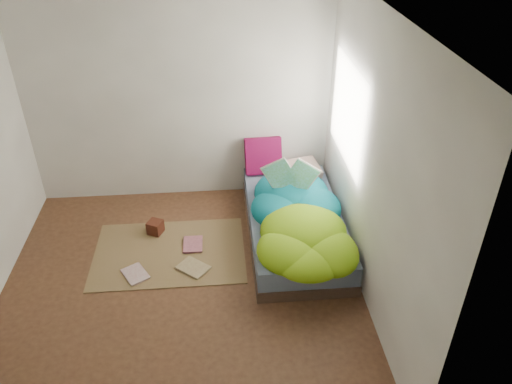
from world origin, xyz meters
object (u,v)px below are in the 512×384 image
open_book (291,167)px  floor_book_a (126,278)px  floor_book_b (183,245)px  pillow_magenta (263,156)px  bed (294,224)px  wooden_box (155,227)px

open_book → floor_book_a: size_ratio=1.74×
open_book → floor_book_b: open_book is taller
pillow_magenta → floor_book_b: pillow_magenta is taller
bed → floor_book_b: (-1.23, -0.08, -0.14)m
floor_book_b → pillow_magenta: bearing=45.4°
bed → pillow_magenta: 1.00m
bed → pillow_magenta: bearing=106.4°
pillow_magenta → wooden_box: bearing=-154.7°
bed → pillow_magenta: (-0.26, 0.88, 0.39)m
floor_book_b → open_book: bearing=9.8°
bed → open_book: size_ratio=4.06×
floor_book_a → floor_book_b: bearing=9.8°
pillow_magenta → wooden_box: size_ratio=2.91×
wooden_box → open_book: bearing=-2.8°
bed → open_book: bearing=112.4°
open_book → bed: bearing=-56.9°
bed → wooden_box: size_ratio=13.35×
open_book → floor_book_a: 2.03m
bed → pillow_magenta: size_ratio=4.59×
open_book → pillow_magenta: bearing=116.1°
bed → floor_book_b: 1.24m
pillow_magenta → wooden_box: pillow_magenta is taller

